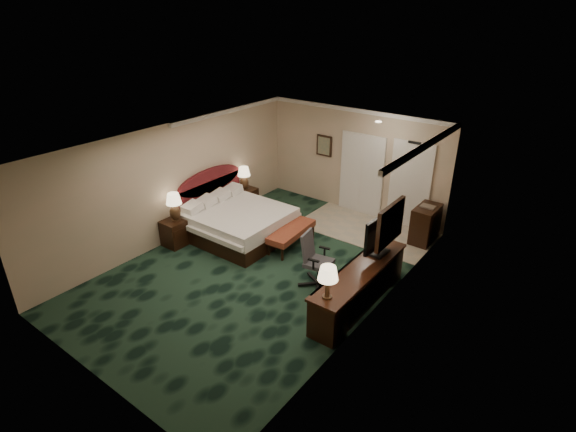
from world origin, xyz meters
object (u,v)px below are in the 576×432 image
Objects in this scene: lamp_near at (174,207)px; bed_bench at (291,238)px; bed at (239,224)px; minibar at (425,224)px; nightstand_near at (176,232)px; desk at (359,287)px; nightstand_far at (246,199)px; tv at (380,235)px; desk_chair at (319,261)px; lamp_far at (244,178)px.

bed_bench is at bearing 33.68° from lamp_near.
bed_bench is (2.16, 1.44, -0.70)m from lamp_near.
bed is 2.47× the size of minibar.
nightstand_near is 0.63m from lamp_near.
desk reaches higher than nightstand_near.
nightstand_far is 0.55× the size of tv.
lamp_near is 0.24× the size of desk.
nightstand_far is at bearing 167.82° from tv.
bed is 1.54m from lamp_near.
minibar is (0.02, 2.38, -0.74)m from tv.
desk_chair reaches higher than minibar.
bed_bench is at bearing 175.74° from tv.
nightstand_far is at bearing 59.14° from lamp_far.
minibar is (4.44, 3.51, -0.50)m from lamp_near.
nightstand_far is 3.99m from desk_chair.
bed is at bearing 158.11° from desk_chair.
minibar reaches higher than desk.
tv is (4.44, 1.16, 0.86)m from nightstand_near.
lamp_near reaches higher than desk_chair.
tv is (3.54, 0.02, 0.83)m from bed.
nightstand_near is at bearing -89.24° from lamp_far.
desk is at bearing -14.27° from desk_chair.
desk_chair is (-0.93, 0.08, 0.17)m from desk.
desk_chair is at bearing -143.93° from tv.
lamp_near is at bearing 58.34° from nightstand_near.
lamp_near is at bearing -128.34° from bed.
bed is at bearing 51.66° from lamp_near.
tv is (0.00, 0.67, 0.78)m from desk.
bed is at bearing -54.27° from nightstand_far.
nightstand_far is 4.85m from desk.
lamp_near is 4.57m from tv.
nightstand_far is (-0.01, 2.42, -0.02)m from nightstand_near.
lamp_near reaches higher than minibar.
lamp_far reaches higher than minibar.
nightstand_far is 4.71m from tv.
desk is 3.06m from minibar.
lamp_near is at bearing -162.09° from tv.
lamp_far is (-0.93, 1.24, 0.54)m from bed.
desk_chair is at bearing -12.52° from bed.
minibar is at bearing 38.34° from lamp_near.
desk_chair is at bearing 175.10° from desk.
desk is (2.25, -0.98, 0.15)m from bed_bench.
bed is 3.63m from tv.
desk is (4.41, 0.46, -0.55)m from lamp_near.
nightstand_near is 2.42m from nightstand_far.
minibar reaches higher than bed_bench.
minibar reaches higher than nightstand_near.
bed_bench is at bearing 136.29° from desk_chair.
minibar is (2.28, 2.07, 0.20)m from bed_bench.
desk is at bearing -10.55° from bed.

